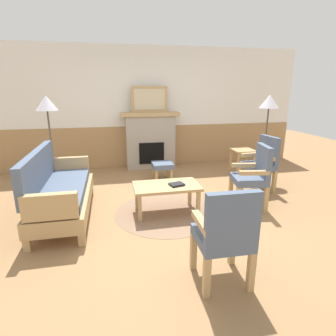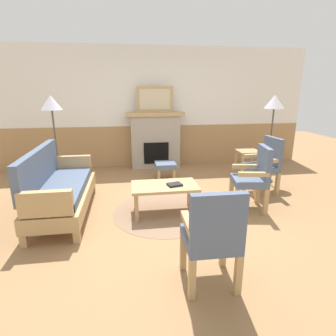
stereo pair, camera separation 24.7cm
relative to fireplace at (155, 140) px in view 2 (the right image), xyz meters
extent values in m
plane|color=#997047|center=(0.00, -2.35, -0.65)|extent=(14.00, 14.00, 0.00)
cube|color=white|center=(0.00, 0.25, 0.70)|extent=(7.20, 0.12, 2.70)
cube|color=#A87F51|center=(0.00, 0.18, -0.18)|extent=(7.20, 0.02, 0.95)
cube|color=#A39989|center=(0.00, 0.00, -0.05)|extent=(1.10, 0.36, 1.20)
cube|color=black|center=(0.00, -0.19, -0.27)|extent=(0.56, 0.02, 0.48)
cube|color=tan|center=(0.00, 0.00, 0.59)|extent=(1.30, 0.44, 0.08)
cube|color=tan|center=(0.00, 0.00, 0.91)|extent=(0.80, 0.03, 0.56)
cube|color=beige|center=(0.00, -0.02, 0.91)|extent=(0.68, 0.01, 0.44)
cube|color=tan|center=(-1.28, -3.15, -0.57)|extent=(0.08, 0.08, 0.16)
cube|color=tan|center=(-1.28, -1.47, -0.57)|extent=(0.08, 0.08, 0.16)
cube|color=tan|center=(-1.88, -3.15, -0.57)|extent=(0.08, 0.08, 0.16)
cube|color=tan|center=(-1.88, -1.47, -0.57)|extent=(0.08, 0.08, 0.16)
cube|color=tan|center=(-1.58, -2.31, -0.39)|extent=(0.70, 1.80, 0.20)
cube|color=slate|center=(-1.58, -2.31, -0.23)|extent=(0.60, 1.70, 0.12)
cube|color=slate|center=(-1.88, -2.31, 0.08)|extent=(0.10, 1.70, 0.50)
cube|color=tan|center=(-1.58, -3.16, -0.12)|extent=(0.60, 0.10, 0.30)
cube|color=tan|center=(-1.58, -1.46, -0.12)|extent=(0.60, 0.10, 0.30)
cube|color=tan|center=(-0.54, -2.70, -0.45)|extent=(0.05, 0.05, 0.40)
cube|color=tan|center=(0.30, -2.70, -0.45)|extent=(0.05, 0.05, 0.40)
cube|color=tan|center=(-0.54, -2.26, -0.45)|extent=(0.05, 0.05, 0.40)
cube|color=tan|center=(0.30, -2.26, -0.45)|extent=(0.05, 0.05, 0.40)
cube|color=tan|center=(-0.12, -2.48, -0.23)|extent=(0.96, 0.56, 0.04)
cylinder|color=#896B51|center=(-0.12, -2.48, -0.65)|extent=(1.54, 1.54, 0.01)
cube|color=black|center=(0.02, -2.53, -0.20)|extent=(0.23, 0.20, 0.03)
cube|color=tan|center=(-0.05, -1.12, -0.52)|extent=(0.05, 0.05, 0.26)
cube|color=tan|center=(0.25, -1.12, -0.52)|extent=(0.05, 0.05, 0.26)
cube|color=tan|center=(-0.05, -0.82, -0.52)|extent=(0.05, 0.05, 0.26)
cube|color=tan|center=(0.25, -0.82, -0.52)|extent=(0.05, 0.05, 0.26)
cube|color=slate|center=(0.10, -0.97, -0.34)|extent=(0.40, 0.40, 0.10)
cube|color=tan|center=(1.49, -2.11, -0.45)|extent=(0.07, 0.07, 0.40)
cube|color=tan|center=(1.44, -1.69, -0.45)|extent=(0.07, 0.07, 0.40)
cube|color=tan|center=(1.91, -2.06, -0.45)|extent=(0.07, 0.07, 0.40)
cube|color=tan|center=(1.86, -1.64, -0.45)|extent=(0.07, 0.07, 0.40)
cube|color=slate|center=(1.68, -1.88, -0.20)|extent=(0.53, 0.53, 0.10)
cube|color=slate|center=(1.88, -1.85, 0.09)|extent=(0.13, 0.49, 0.48)
cube|color=tan|center=(1.70, -2.08, -0.03)|extent=(0.45, 0.12, 0.06)
cube|color=tan|center=(1.65, -1.67, -0.03)|extent=(0.45, 0.12, 0.06)
cube|color=tan|center=(0.92, -2.70, -0.45)|extent=(0.07, 0.07, 0.40)
cube|color=tan|center=(0.99, -2.28, -0.45)|extent=(0.07, 0.07, 0.40)
cube|color=tan|center=(1.33, -2.77, -0.45)|extent=(0.07, 0.07, 0.40)
cube|color=tan|center=(1.40, -2.35, -0.45)|extent=(0.07, 0.07, 0.40)
cube|color=slate|center=(1.16, -2.53, -0.20)|extent=(0.55, 0.55, 0.10)
cube|color=slate|center=(1.35, -2.56, 0.09)|extent=(0.16, 0.49, 0.48)
cube|color=tan|center=(1.12, -2.73, -0.03)|extent=(0.45, 0.14, 0.06)
cube|color=tan|center=(1.19, -2.32, -0.03)|extent=(0.45, 0.14, 0.06)
cube|color=tan|center=(-0.11, -3.83, -0.45)|extent=(0.06, 0.06, 0.40)
cube|color=tan|center=(0.30, -3.83, -0.45)|extent=(0.06, 0.06, 0.40)
cube|color=tan|center=(-0.12, -4.25, -0.45)|extent=(0.06, 0.06, 0.40)
cube|color=tan|center=(0.30, -4.25, -0.45)|extent=(0.06, 0.06, 0.40)
cube|color=slate|center=(0.09, -4.04, -0.20)|extent=(0.49, 0.49, 0.10)
cube|color=slate|center=(0.09, -4.24, 0.09)|extent=(0.48, 0.09, 0.48)
cube|color=tan|center=(-0.11, -4.04, -0.03)|extent=(0.08, 0.44, 0.06)
cube|color=tan|center=(0.30, -4.04, -0.03)|extent=(0.08, 0.44, 0.06)
cube|color=tan|center=(1.66, -0.77, -0.39)|extent=(0.04, 0.04, 0.52)
cube|color=tan|center=(2.02, -0.77, -0.39)|extent=(0.04, 0.04, 0.52)
cube|color=tan|center=(1.66, -1.13, -0.39)|extent=(0.04, 0.04, 0.52)
cube|color=tan|center=(2.02, -1.13, -0.39)|extent=(0.04, 0.04, 0.52)
cube|color=tan|center=(1.84, -0.95, -0.12)|extent=(0.44, 0.44, 0.03)
cylinder|color=#332D28|center=(-1.91, -1.11, -0.64)|extent=(0.24, 0.24, 0.03)
cylinder|color=#4C473D|center=(-1.91, -1.11, 0.08)|extent=(0.03, 0.03, 1.40)
cone|color=silver|center=(-1.91, -1.11, 0.90)|extent=(0.36, 0.36, 0.25)
cylinder|color=#332D28|center=(2.09, -1.36, -0.64)|extent=(0.24, 0.24, 0.03)
cylinder|color=#4C473D|center=(2.09, -1.36, 0.08)|extent=(0.03, 0.03, 1.40)
cone|color=silver|center=(2.09, -1.36, 0.90)|extent=(0.36, 0.36, 0.25)
camera|label=1|loc=(-0.87, -6.17, 1.14)|focal=29.28mm
camera|label=2|loc=(-0.62, -6.21, 1.14)|focal=29.28mm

